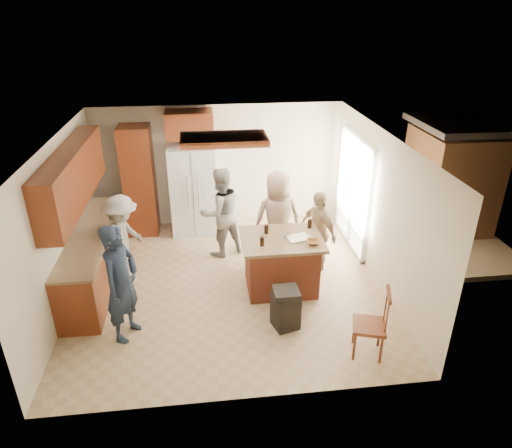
{
  "coord_description": "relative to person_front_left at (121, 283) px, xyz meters",
  "views": [
    {
      "loc": [
        -0.32,
        -6.49,
        4.28
      ],
      "look_at": [
        0.45,
        -0.11,
        1.15
      ],
      "focal_mm": 32.0,
      "sensor_mm": 36.0,
      "label": 1
    }
  ],
  "objects": [
    {
      "name": "back_wall_units",
      "position": [
        0.18,
        3.32,
        0.52
      ],
      "size": [
        1.8,
        0.6,
        2.45
      ],
      "color": "maroon",
      "rests_on": "ground"
    },
    {
      "name": "left_cabinetry",
      "position": [
        -0.73,
        1.52,
        0.09
      ],
      "size": [
        0.64,
        3.0,
        2.3
      ],
      "color": "maroon",
      "rests_on": "ground"
    },
    {
      "name": "person_behind_left",
      "position": [
        1.45,
        2.2,
        -0.02
      ],
      "size": [
        0.96,
        0.8,
        1.69
      ],
      "primitive_type": "imported",
      "rotation": [
        0.0,
        0.0,
        3.56
      ],
      "color": "#999890",
      "rests_on": "ground"
    },
    {
      "name": "person_front_left",
      "position": [
        0.0,
        0.0,
        0.0
      ],
      "size": [
        0.68,
        0.76,
        1.72
      ],
      "primitive_type": "imported",
      "rotation": [
        0.0,
        0.0,
        1.14
      ],
      "color": "#1B2537",
      "rests_on": "ground"
    },
    {
      "name": "person_behind_right",
      "position": [
        2.43,
        1.73,
        0.01
      ],
      "size": [
        0.9,
        0.63,
        1.74
      ],
      "primitive_type": "imported",
      "rotation": [
        0.0,
        0.0,
        3.23
      ],
      "color": "#9F826D",
      "rests_on": "ground"
    },
    {
      "name": "kitchen_island",
      "position": [
        2.36,
        0.92,
        -0.39
      ],
      "size": [
        1.28,
        1.03,
        0.93
      ],
      "color": "#9F4229",
      "rests_on": "ground"
    },
    {
      "name": "room_shell",
      "position": [
        5.88,
        2.76,
        0.0
      ],
      "size": [
        8.0,
        5.2,
        5.0
      ],
      "color": "tan",
      "rests_on": "ground"
    },
    {
      "name": "refrigerator",
      "position": [
        0.96,
        3.24,
        0.04
      ],
      "size": [
        0.9,
        0.76,
        1.8
      ],
      "color": "white",
      "rests_on": "ground"
    },
    {
      "name": "person_side_right",
      "position": [
        3.09,
        1.47,
        -0.13
      ],
      "size": [
        0.77,
        0.96,
        1.46
      ],
      "primitive_type": "imported",
      "rotation": [
        0.0,
        0.0,
        -1.11
      ],
      "color": "tan",
      "rests_on": "ground"
    },
    {
      "name": "island_items",
      "position": [
        2.59,
        0.84,
        0.11
      ],
      "size": [
        0.95,
        0.71,
        0.15
      ],
      "color": "silver",
      "rests_on": "kitchen_island"
    },
    {
      "name": "spindle_chair",
      "position": [
        3.26,
        -0.78,
        -0.41
      ],
      "size": [
        0.53,
        0.53,
        0.99
      ],
      "color": "maroon",
      "rests_on": "ground"
    },
    {
      "name": "person_counter",
      "position": [
        -0.18,
        1.44,
        -0.09
      ],
      "size": [
        0.8,
        1.1,
        1.55
      ],
      "primitive_type": "imported",
      "rotation": [
        0.0,
        0.0,
        1.2
      ],
      "color": "gray",
      "rests_on": "ground"
    },
    {
      "name": "trash_bin",
      "position": [
        2.25,
        -0.09,
        -0.54
      ],
      "size": [
        0.42,
        0.42,
        0.63
      ],
      "color": "black",
      "rests_on": "ground"
    }
  ]
}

